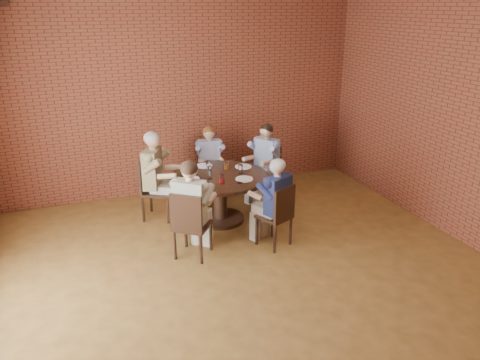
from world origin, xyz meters
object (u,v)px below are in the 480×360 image
object	(u,v)px
diner_d	(192,209)
smartphone	(240,182)
diner_c	(157,176)
diner_b	(210,163)
chair_c	(152,186)
chair_e	(278,214)
dining_table	(220,189)
diner_a	(264,163)
chair_b	(209,169)
diner_e	(274,203)
chair_d	(190,223)
chair_a	(267,170)

from	to	relation	value
diner_d	smartphone	world-z (taller)	diner_d
diner_c	diner_d	xyz separation A→B (m)	(0.18, -1.34, -0.02)
diner_b	chair_c	xyz separation A→B (m)	(-1.09, -0.48, -0.10)
chair_c	diner_d	bearing A→B (deg)	-141.30
chair_c	smartphone	size ratio (longest dim) A/B	6.81
chair_c	chair_e	xyz separation A→B (m)	(1.42, -1.57, -0.03)
dining_table	chair_e	size ratio (longest dim) A/B	1.63
dining_table	diner_a	bearing A→B (deg)	29.71
diner_b	chair_e	xyz separation A→B (m)	(0.34, -2.05, -0.13)
diner_d	smartphone	size ratio (longest dim) A/B	9.43
chair_b	smartphone	distance (m)	1.45
diner_a	diner_e	size ratio (longest dim) A/B	1.04
diner_e	smartphone	size ratio (longest dim) A/B	8.93
chair_d	smartphone	xyz separation A→B (m)	(0.91, 0.57, 0.25)
dining_table	chair_d	size ratio (longest dim) A/B	1.56
dining_table	chair_a	size ratio (longest dim) A/B	1.58
smartphone	dining_table	bearing A→B (deg)	136.86
diner_d	chair_c	bearing A→B (deg)	-41.74
diner_a	dining_table	bearing A→B (deg)	-90.00
chair_a	smartphone	xyz separation A→B (m)	(-0.87, -0.98, 0.25)
diner_b	diner_d	bearing A→B (deg)	-105.47
dining_table	smartphone	bearing A→B (deg)	-64.66
diner_a	smartphone	distance (m)	1.24
dining_table	chair_a	distance (m)	1.21
chair_b	diner_c	world-z (taller)	diner_c
chair_a	diner_d	xyz separation A→B (m)	(-1.73, -1.49, 0.16)
chair_a	chair_c	size ratio (longest dim) A/B	0.96
chair_c	diner_e	bearing A→B (deg)	-109.34
dining_table	diner_d	bearing A→B (deg)	-127.38
diner_d	chair_b	bearing A→B (deg)	-75.85
chair_c	smartphone	distance (m)	1.45
diner_a	diner_b	bearing A→B (deg)	-146.18
dining_table	diner_c	bearing A→B (deg)	152.19
dining_table	diner_b	size ratio (longest dim) A/B	1.18
chair_c	smartphone	xyz separation A→B (m)	(1.12, -0.88, 0.23)
dining_table	diner_b	world-z (taller)	diner_b
chair_d	smartphone	distance (m)	1.10
dining_table	chair_d	world-z (taller)	chair_d
diner_b	diner_e	distance (m)	2.00
chair_b	diner_c	size ratio (longest dim) A/B	0.64
diner_a	diner_b	distance (m)	0.93
chair_e	chair_b	bearing A→B (deg)	-105.31
chair_a	diner_c	xyz separation A→B (m)	(-1.91, -0.14, 0.19)
dining_table	diner_d	world-z (taller)	diner_d
chair_e	chair_a	bearing A→B (deg)	-132.94
diner_a	chair_e	world-z (taller)	diner_a
diner_a	smartphone	size ratio (longest dim) A/B	9.28
chair_b	diner_a	bearing A→B (deg)	-22.31
diner_a	diner_e	distance (m)	1.65
chair_c	diner_e	size ratio (longest dim) A/B	0.76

